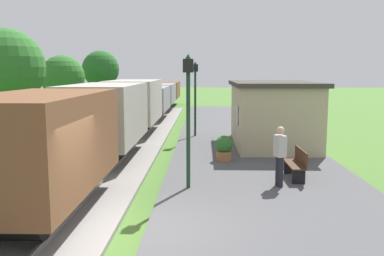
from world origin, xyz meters
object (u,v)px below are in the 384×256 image
object	(u,v)px
potted_planter	(224,148)
tree_trackside_far	(6,67)
tree_field_left	(63,77)
person_waiting	(280,154)
lamp_post_near	(188,97)
lamp_post_far	(195,85)
freight_train	(140,104)
station_hut	(272,113)
bench_down_platform	(256,123)
bench_near_hut	(297,163)
tree_field_distant	(101,69)

from	to	relation	value
potted_planter	tree_trackside_far	xyz separation A→B (m)	(-10.86, 6.29, 2.95)
potted_planter	tree_field_left	bearing A→B (deg)	127.83
person_waiting	lamp_post_near	distance (m)	3.04
person_waiting	lamp_post_far	size ratio (longest dim) A/B	0.46
freight_train	station_hut	xyz separation A→B (m)	(6.80, -6.45, 0.10)
tree_field_left	bench_down_platform	bearing A→B (deg)	-25.36
lamp_post_near	tree_trackside_far	distance (m)	13.88
freight_train	person_waiting	size ratio (longest dim) A/B	22.92
station_hut	tree_field_left	xyz separation A→B (m)	(-12.59, 10.02, 1.41)
bench_near_hut	person_waiting	size ratio (longest dim) A/B	0.88
freight_train	lamp_post_far	size ratio (longest dim) A/B	10.59
person_waiting	tree_field_distant	world-z (taller)	tree_field_distant
tree_trackside_far	tree_field_left	size ratio (longest dim) A/B	1.24
tree_trackside_far	tree_field_left	xyz separation A→B (m)	(0.52, 7.03, -0.61)
bench_near_hut	bench_down_platform	size ratio (longest dim) A/B	1.00
person_waiting	tree_field_distant	xyz separation A→B (m)	(-10.41, 21.97, 2.43)
bench_near_hut	person_waiting	xyz separation A→B (m)	(-0.68, -0.87, 0.46)
bench_near_hut	lamp_post_far	size ratio (longest dim) A/B	0.41
station_hut	tree_trackside_far	size ratio (longest dim) A/B	1.03
potted_planter	lamp_post_near	size ratio (longest dim) A/B	0.25
person_waiting	tree_field_left	xyz separation A→B (m)	(-11.74, 16.72, 1.88)
bench_down_platform	tree_trackside_far	size ratio (longest dim) A/B	0.27
lamp_post_near	freight_train	bearing A→B (deg)	104.19
bench_near_hut	lamp_post_far	world-z (taller)	lamp_post_far
tree_field_distant	freight_train	bearing A→B (deg)	-63.18
lamp_post_near	tree_field_left	world-z (taller)	tree_field_left
tree_field_left	tree_field_distant	distance (m)	5.45
bench_near_hut	tree_trackside_far	distance (m)	15.93
potted_planter	tree_field_left	distance (m)	17.02
bench_down_platform	potted_planter	bearing A→B (deg)	-105.61
bench_near_hut	tree_trackside_far	world-z (taller)	tree_trackside_far
person_waiting	lamp_post_far	world-z (taller)	lamp_post_far
bench_near_hut	lamp_post_far	bearing A→B (deg)	111.33
tree_field_left	lamp_post_near	bearing A→B (deg)	-61.56
person_waiting	lamp_post_far	bearing A→B (deg)	-89.82
freight_train	bench_near_hut	bearing A→B (deg)	-61.64
bench_near_hut	tree_field_left	bearing A→B (deg)	128.09
bench_down_platform	lamp_post_near	world-z (taller)	lamp_post_near
tree_field_distant	bench_down_platform	bearing A→B (deg)	-45.14
lamp_post_near	tree_field_left	bearing A→B (deg)	118.44
station_hut	lamp_post_near	world-z (taller)	lamp_post_near
bench_down_platform	person_waiting	bearing A→B (deg)	-93.59
bench_down_platform	lamp_post_far	world-z (taller)	lamp_post_far
bench_down_platform	tree_field_distant	world-z (taller)	tree_field_distant
tree_trackside_far	bench_near_hut	bearing A→B (deg)	-34.26
person_waiting	tree_field_left	size ratio (longest dim) A/B	0.38
freight_train	potted_planter	distance (m)	10.78
tree_field_left	tree_trackside_far	bearing A→B (deg)	-94.20
bench_down_platform	tree_field_distant	bearing A→B (deg)	134.86
freight_train	potted_planter	size ratio (longest dim) A/B	42.79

